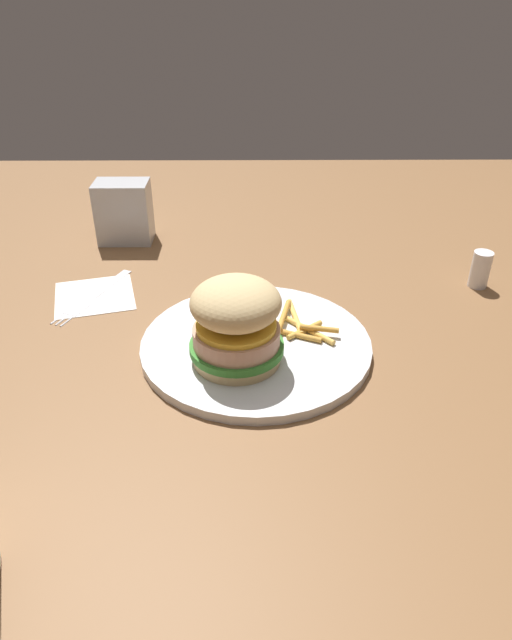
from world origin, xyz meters
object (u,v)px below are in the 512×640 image
Objects in this scene: plate at (256,345)px; fries_pile at (299,326)px; napkin at (95,296)px; fork at (94,295)px; sandwich at (236,322)px; salt_shaker at (480,269)px; napkin_dispenser at (124,212)px.

plate is 0.06m from fries_pile.
fries_pile is 0.31m from napkin.
napkin is 0.66× the size of fork.
sandwich reaches higher than napkin.
plate is 2.59× the size of sandwich.
sandwich is at bearing -50.30° from fries_pile.
sandwich is 1.01× the size of fries_pile.
napkin is at bearing -87.25° from salt_shaker.
fries_pile reaches higher than fork.
fries_pile is 1.06× the size of napkin_dispenser.
plate is 1.72× the size of fork.
plate is 0.27m from napkin.
plate is at bearing 150.01° from sandwich.
napkin_dispenser is (-0.20, 0.01, 0.05)m from fork.
sandwich is 0.42m from napkin_dispenser.
salt_shaker is (-0.14, 0.28, 0.01)m from fries_pile.
fork is at bearing -119.83° from plate.
salt_shaker is at bearing 116.43° from fries_pile.
plate is 0.07m from sandwich.
napkin_dispenser reaches higher than fries_pile.
fork is at bearing -129.45° from sandwich.
salt_shaker is (0.17, 0.55, -0.02)m from napkin_dispenser.
napkin is (-0.11, -0.29, -0.02)m from fries_pile.
napkin is 0.00m from fork.
fork is at bearing -87.11° from salt_shaker.
napkin_dispenser reaches higher than fork.
fries_pile is (-0.03, 0.06, 0.01)m from plate.
plate is 2.76× the size of napkin_dispenser.
plate is at bearing -65.49° from fries_pile.
sandwich is (0.04, -0.02, 0.06)m from plate.
napkin is at bearing 157.19° from fork.
salt_shaker is (-0.03, 0.57, 0.02)m from fork.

